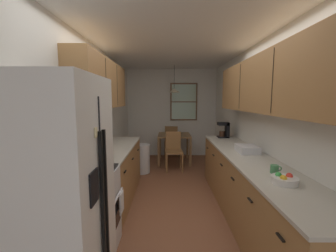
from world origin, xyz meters
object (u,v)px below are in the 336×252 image
stove_range (87,211)px  dish_rack (248,149)px  mug_by_coffeemaker (275,169)px  microwave_over_range (70,99)px  dining_table (175,139)px  coffee_maker (225,130)px  dining_chair_near (174,149)px  fruit_bowl (285,179)px  dining_chair_far (172,139)px  table_serving_bowl (174,133)px  storage_canister (102,150)px  trash_bin (143,159)px  refrigerator (55,202)px

stove_range → dish_rack: (2.05, 0.90, 0.48)m
mug_by_coffeemaker → microwave_over_range: bearing=180.0°
dining_table → mug_by_coffeemaker: (0.96, -3.48, 0.32)m
microwave_over_range → coffee_maker: microwave_over_range is taller
dining_chair_near → mug_by_coffeemaker: 3.04m
fruit_bowl → dish_rack: dish_rack is taller
stove_range → coffee_maker: 3.02m
microwave_over_range → dish_rack: bearing=22.6°
dining_table → dining_chair_far: (-0.05, 0.63, -0.13)m
dining_table → coffee_maker: bearing=-53.1°
table_serving_bowl → dining_table: bearing=23.8°
storage_canister → coffee_maker: coffee_maker is taller
mug_by_coffeemaker → fruit_bowl: (-0.05, -0.28, -0.01)m
mug_by_coffeemaker → table_serving_bowl: (-0.99, 3.46, -0.17)m
stove_range → table_serving_bowl: stove_range is taller
dining_chair_near → trash_bin: (-0.73, -0.23, -0.17)m
dining_chair_far → mug_by_coffeemaker: 4.25m
refrigerator → fruit_bowl: bearing=12.1°
refrigerator → trash_bin: 3.37m
dining_table → coffee_maker: 1.71m
dish_rack → table_serving_bowl: dish_rack is taller
trash_bin → dining_chair_far: bearing=64.8°
dining_table → trash_bin: size_ratio=1.30×
dining_chair_far → trash_bin: 1.66m
dining_table → mug_by_coffeemaker: bearing=-74.6°
dining_chair_near → fruit_bowl: fruit_bowl is taller
dining_table → storage_canister: bearing=-110.4°
dining_chair_far → table_serving_bowl: dining_chair_far is taller
microwave_over_range → dining_table: (1.16, 3.47, -1.05)m
dish_rack → microwave_over_range: bearing=-157.4°
refrigerator → dish_rack: refrigerator is taller
dish_rack → dining_table: bearing=111.2°
trash_bin → fruit_bowl: fruit_bowl is taller
dining_table → dining_chair_far: bearing=94.7°
storage_canister → dish_rack: storage_canister is taller
dining_chair_near → dish_rack: size_ratio=2.65×
microwave_over_range → refrigerator: bearing=-76.9°
refrigerator → stove_range: size_ratio=1.67×
dining_chair_far → storage_canister: size_ratio=4.74×
microwave_over_range → mug_by_coffeemaker: bearing=-0.0°
refrigerator → stove_range: 0.83m
dish_rack → table_serving_bowl: (-1.03, 2.56, -0.17)m
trash_bin → fruit_bowl: size_ratio=2.77×
microwave_over_range → dining_table: microwave_over_range is taller
refrigerator → microwave_over_range: bearing=103.1°
fruit_bowl → table_serving_bowl: size_ratio=1.30×
dining_table → trash_bin: (-0.75, -0.86, -0.30)m
dining_chair_far → table_serving_bowl: size_ratio=4.96×
dish_rack → table_serving_bowl: size_ratio=1.87×
stove_range → coffee_maker: bearing=46.5°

